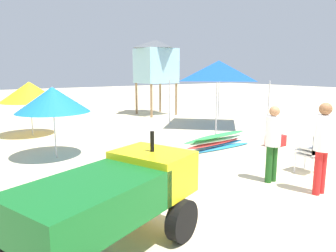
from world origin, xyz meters
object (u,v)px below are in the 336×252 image
at_px(lifeguard_tower, 156,61).
at_px(utility_cart, 114,196).
at_px(cooler_box, 276,141).
at_px(beach_umbrella_mid, 30,92).
at_px(popup_canopy, 219,71).
at_px(beach_umbrella_left, 53,100).
at_px(lifeguard_near_left, 323,142).
at_px(surfboard_pile, 217,141).
at_px(lifeguard_near_center, 273,139).
at_px(stacked_plastic_chairs, 314,149).

bearing_deg(lifeguard_tower, utility_cart, -124.87).
distance_m(utility_cart, cooler_box, 7.19).
xyz_separation_m(utility_cart, beach_umbrella_mid, (0.73, 8.61, 0.82)).
relative_size(popup_canopy, beach_umbrella_left, 1.54).
distance_m(lifeguard_near_left, beach_umbrella_mid, 9.66).
bearing_deg(cooler_box, surfboard_pile, 156.63).
height_order(lifeguard_near_left, cooler_box, lifeguard_near_left).
bearing_deg(lifeguard_tower, surfboard_pile, -108.87).
bearing_deg(lifeguard_near_center, lifeguard_near_left, -77.54).
bearing_deg(beach_umbrella_left, lifeguard_near_center, -54.39).
xyz_separation_m(popup_canopy, lifeguard_tower, (-0.26, 4.51, 0.48)).
bearing_deg(lifeguard_near_center, beach_umbrella_left, 125.61).
relative_size(stacked_plastic_chairs, beach_umbrella_left, 0.52).
xyz_separation_m(popup_canopy, beach_umbrella_mid, (-7.01, 2.38, -0.76)).
relative_size(utility_cart, stacked_plastic_chairs, 2.75).
distance_m(popup_canopy, lifeguard_tower, 4.54).
bearing_deg(beach_umbrella_left, stacked_plastic_chairs, -46.83).
height_order(utility_cart, cooler_box, utility_cart).
xyz_separation_m(surfboard_pile, beach_umbrella_left, (-4.30, 1.84, 1.35)).
bearing_deg(stacked_plastic_chairs, utility_cart, -176.44).
relative_size(lifeguard_near_center, beach_umbrella_left, 0.84).
bearing_deg(popup_canopy, lifeguard_tower, 93.31).
bearing_deg(utility_cart, lifeguard_near_center, 7.83).
bearing_deg(lifeguard_near_center, popup_canopy, 55.99).
xyz_separation_m(lifeguard_near_left, beach_umbrella_mid, (-3.38, 9.03, 0.57)).
height_order(utility_cart, lifeguard_tower, lifeguard_tower).
height_order(utility_cart, lifeguard_near_center, lifeguard_near_center).
height_order(lifeguard_near_left, beach_umbrella_left, beach_umbrella_left).
bearing_deg(utility_cart, surfboard_pile, 33.57).
relative_size(beach_umbrella_left, cooler_box, 3.38).
relative_size(lifeguard_near_left, lifeguard_near_center, 1.08).
xyz_separation_m(popup_canopy, beach_umbrella_left, (-7.11, -1.12, -0.76)).
xyz_separation_m(stacked_plastic_chairs, cooler_box, (1.60, 2.18, -0.43)).
relative_size(surfboard_pile, beach_umbrella_left, 1.38).
bearing_deg(surfboard_pile, cooler_box, -23.37).
bearing_deg(beach_umbrella_mid, popup_canopy, -18.78).
bearing_deg(surfboard_pile, beach_umbrella_mid, 128.20).
relative_size(lifeguard_near_center, lifeguard_tower, 0.42).
height_order(utility_cart, popup_canopy, popup_canopy).
bearing_deg(beach_umbrella_left, beach_umbrella_mid, 88.33).
height_order(beach_umbrella_left, cooler_box, beach_umbrella_left).
height_order(lifeguard_tower, beach_umbrella_left, lifeguard_tower).
distance_m(stacked_plastic_chairs, beach_umbrella_mid, 9.44).
distance_m(utility_cart, lifeguard_near_left, 4.14).
bearing_deg(lifeguard_near_left, lifeguard_tower, 73.19).
bearing_deg(stacked_plastic_chairs, lifeguard_near_left, -143.87).
bearing_deg(surfboard_pile, lifeguard_near_left, -102.51).
height_order(popup_canopy, cooler_box, popup_canopy).
bearing_deg(stacked_plastic_chairs, surfboard_pile, 93.67).
height_order(surfboard_pile, beach_umbrella_mid, beach_umbrella_mid).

